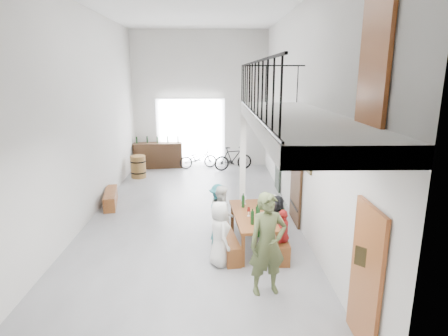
{
  "coord_description": "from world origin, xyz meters",
  "views": [
    {
      "loc": [
        0.62,
        -9.51,
        3.8
      ],
      "look_at": [
        0.83,
        -0.5,
        1.52
      ],
      "focal_mm": 30.0,
      "sensor_mm": 36.0,
      "label": 1
    }
  ],
  "objects_px": {
    "host_standing": "(268,244)",
    "bicycle_near": "(198,158)",
    "bench_inner": "(226,240)",
    "serving_counter": "(158,155)",
    "side_bench": "(111,198)",
    "tasting_table": "(253,218)",
    "oak_barrel": "(138,167)"
  },
  "relations": [
    {
      "from": "host_standing",
      "to": "serving_counter",
      "type": "bearing_deg",
      "value": 96.66
    },
    {
      "from": "bench_inner",
      "to": "serving_counter",
      "type": "relative_size",
      "value": 0.94
    },
    {
      "from": "tasting_table",
      "to": "bicycle_near",
      "type": "bearing_deg",
      "value": 97.26
    },
    {
      "from": "bicycle_near",
      "to": "serving_counter",
      "type": "bearing_deg",
      "value": 69.13
    },
    {
      "from": "bench_inner",
      "to": "serving_counter",
      "type": "xyz_separation_m",
      "value": [
        -2.6,
        7.5,
        0.31
      ]
    },
    {
      "from": "tasting_table",
      "to": "side_bench",
      "type": "xyz_separation_m",
      "value": [
        -3.94,
        2.88,
        -0.5
      ]
    },
    {
      "from": "tasting_table",
      "to": "serving_counter",
      "type": "bearing_deg",
      "value": 108.6
    },
    {
      "from": "side_bench",
      "to": "bicycle_near",
      "type": "distance_m",
      "value": 5.03
    },
    {
      "from": "host_standing",
      "to": "bench_inner",
      "type": "bearing_deg",
      "value": 98.31
    },
    {
      "from": "bicycle_near",
      "to": "oak_barrel",
      "type": "bearing_deg",
      "value": 106.58
    },
    {
      "from": "side_bench",
      "to": "serving_counter",
      "type": "xyz_separation_m",
      "value": [
        0.75,
        4.55,
        0.31
      ]
    },
    {
      "from": "oak_barrel",
      "to": "serving_counter",
      "type": "height_order",
      "value": "serving_counter"
    },
    {
      "from": "tasting_table",
      "to": "bench_inner",
      "type": "height_order",
      "value": "tasting_table"
    },
    {
      "from": "serving_counter",
      "to": "host_standing",
      "type": "xyz_separation_m",
      "value": [
        3.27,
        -9.22,
        0.41
      ]
    },
    {
      "from": "serving_counter",
      "to": "side_bench",
      "type": "bearing_deg",
      "value": -105.47
    },
    {
      "from": "tasting_table",
      "to": "bicycle_near",
      "type": "relative_size",
      "value": 1.33
    },
    {
      "from": "tasting_table",
      "to": "side_bench",
      "type": "relative_size",
      "value": 1.38
    },
    {
      "from": "oak_barrel",
      "to": "bench_inner",
      "type": "bearing_deg",
      "value": -62.37
    },
    {
      "from": "side_bench",
      "to": "oak_barrel",
      "type": "distance_m",
      "value": 3.04
    },
    {
      "from": "oak_barrel",
      "to": "serving_counter",
      "type": "xyz_separation_m",
      "value": [
        0.52,
        1.53,
        0.1
      ]
    },
    {
      "from": "tasting_table",
      "to": "host_standing",
      "type": "relative_size",
      "value": 1.11
    },
    {
      "from": "side_bench",
      "to": "bicycle_near",
      "type": "relative_size",
      "value": 0.96
    },
    {
      "from": "host_standing",
      "to": "bicycle_near",
      "type": "xyz_separation_m",
      "value": [
        -1.61,
        9.08,
        -0.52
      ]
    },
    {
      "from": "oak_barrel",
      "to": "host_standing",
      "type": "relative_size",
      "value": 0.45
    },
    {
      "from": "bench_inner",
      "to": "bicycle_near",
      "type": "xyz_separation_m",
      "value": [
        -0.95,
        7.36,
        0.2
      ]
    },
    {
      "from": "bench_inner",
      "to": "side_bench",
      "type": "height_order",
      "value": "bench_inner"
    },
    {
      "from": "side_bench",
      "to": "serving_counter",
      "type": "height_order",
      "value": "serving_counter"
    },
    {
      "from": "bench_inner",
      "to": "oak_barrel",
      "type": "bearing_deg",
      "value": 108.77
    },
    {
      "from": "tasting_table",
      "to": "serving_counter",
      "type": "height_order",
      "value": "serving_counter"
    },
    {
      "from": "side_bench",
      "to": "bicycle_near",
      "type": "bearing_deg",
      "value": 61.39
    },
    {
      "from": "side_bench",
      "to": "serving_counter",
      "type": "relative_size",
      "value": 0.76
    },
    {
      "from": "serving_counter",
      "to": "oak_barrel",
      "type": "bearing_deg",
      "value": -114.97
    }
  ]
}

